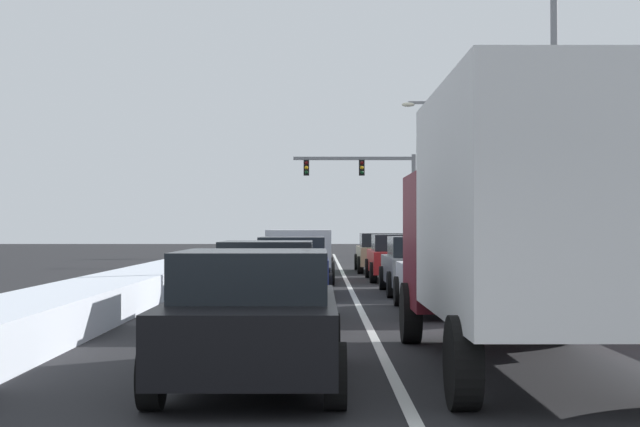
{
  "coord_description": "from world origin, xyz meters",
  "views": [
    {
      "loc": [
        -0.86,
        -4.64,
        1.78
      ],
      "look_at": [
        -0.82,
        43.78,
        2.42
      ],
      "focal_mm": 54.42,
      "sensor_mm": 36.0,
      "label": 1
    }
  ],
  "objects_px": {
    "sedan_red_right_lane_fourth": "(397,257)",
    "sedan_tan_right_lane_fifth": "(381,252)",
    "sedan_black_center_lane_nearest": "(253,317)",
    "sedan_navy_center_lane_third": "(292,266)",
    "suv_silver_center_lane_fourth": "(299,250)",
    "street_lamp_right_mid": "(442,164)",
    "sedan_charcoal_center_lane_second": "(267,282)",
    "sedan_gray_right_lane_third": "(420,265)",
    "sedan_green_center_lane_fifth": "(292,253)",
    "roadside_sign_right": "(580,166)",
    "sedan_white_right_lane_second": "(447,275)",
    "box_truck_right_lane_nearest": "(525,217)",
    "traffic_light_gantry": "(375,182)",
    "street_lamp_right_near": "(543,107)"
  },
  "relations": [
    {
      "from": "sedan_black_center_lane_nearest",
      "to": "street_lamp_right_near",
      "type": "bearing_deg",
      "value": 67.74
    },
    {
      "from": "sedan_gray_right_lane_third",
      "to": "suv_silver_center_lane_fourth",
      "type": "height_order",
      "value": "suv_silver_center_lane_fourth"
    },
    {
      "from": "sedan_black_center_lane_nearest",
      "to": "sedan_navy_center_lane_third",
      "type": "bearing_deg",
      "value": 89.85
    },
    {
      "from": "sedan_navy_center_lane_third",
      "to": "traffic_light_gantry",
      "type": "xyz_separation_m",
      "value": [
        4.14,
        34.62,
        3.73
      ]
    },
    {
      "from": "sedan_gray_right_lane_third",
      "to": "roadside_sign_right",
      "type": "height_order",
      "value": "roadside_sign_right"
    },
    {
      "from": "suv_silver_center_lane_fourth",
      "to": "sedan_tan_right_lane_fifth",
      "type": "bearing_deg",
      "value": 66.34
    },
    {
      "from": "sedan_charcoal_center_lane_second",
      "to": "sedan_red_right_lane_fourth",
      "type": "bearing_deg",
      "value": 75.93
    },
    {
      "from": "suv_silver_center_lane_fourth",
      "to": "street_lamp_right_near",
      "type": "relative_size",
      "value": 0.54
    },
    {
      "from": "street_lamp_right_near",
      "to": "traffic_light_gantry",
      "type": "bearing_deg",
      "value": 96.33
    },
    {
      "from": "sedan_tan_right_lane_fifth",
      "to": "sedan_charcoal_center_lane_second",
      "type": "distance_m",
      "value": 20.4
    },
    {
      "from": "sedan_gray_right_lane_third",
      "to": "sedan_green_center_lane_fifth",
      "type": "relative_size",
      "value": 1.0
    },
    {
      "from": "sedan_gray_right_lane_third",
      "to": "sedan_white_right_lane_second",
      "type": "bearing_deg",
      "value": -90.1
    },
    {
      "from": "box_truck_right_lane_nearest",
      "to": "street_lamp_right_near",
      "type": "bearing_deg",
      "value": 76.28
    },
    {
      "from": "sedan_charcoal_center_lane_second",
      "to": "sedan_white_right_lane_second",
      "type": "bearing_deg",
      "value": 32.43
    },
    {
      "from": "sedan_navy_center_lane_third",
      "to": "sedan_charcoal_center_lane_second",
      "type": "bearing_deg",
      "value": -92.11
    },
    {
      "from": "sedan_charcoal_center_lane_second",
      "to": "suv_silver_center_lane_fourth",
      "type": "xyz_separation_m",
      "value": [
        0.32,
        13.16,
        0.25
      ]
    },
    {
      "from": "box_truck_right_lane_nearest",
      "to": "suv_silver_center_lane_fourth",
      "type": "height_order",
      "value": "box_truck_right_lane_nearest"
    },
    {
      "from": "sedan_tan_right_lane_fifth",
      "to": "traffic_light_gantry",
      "type": "height_order",
      "value": "traffic_light_gantry"
    },
    {
      "from": "sedan_green_center_lane_fifth",
      "to": "roadside_sign_right",
      "type": "xyz_separation_m",
      "value": [
        10.68,
        -1.53,
        3.25
      ]
    },
    {
      "from": "sedan_black_center_lane_nearest",
      "to": "sedan_white_right_lane_second",
      "type": "bearing_deg",
      "value": 69.62
    },
    {
      "from": "sedan_red_right_lane_fourth",
      "to": "sedan_black_center_lane_nearest",
      "type": "distance_m",
      "value": 21.18
    },
    {
      "from": "sedan_red_right_lane_fourth",
      "to": "roadside_sign_right",
      "type": "xyz_separation_m",
      "value": [
        7.08,
        3.94,
        3.25
      ]
    },
    {
      "from": "box_truck_right_lane_nearest",
      "to": "suv_silver_center_lane_fourth",
      "type": "xyz_separation_m",
      "value": [
        -3.15,
        19.11,
        -0.88
      ]
    },
    {
      "from": "sedan_black_center_lane_nearest",
      "to": "traffic_light_gantry",
      "type": "relative_size",
      "value": 0.6
    },
    {
      "from": "sedan_black_center_lane_nearest",
      "to": "sedan_navy_center_lane_third",
      "type": "xyz_separation_m",
      "value": [
        0.04,
        13.82,
        0.0
      ]
    },
    {
      "from": "sedan_black_center_lane_nearest",
      "to": "box_truck_right_lane_nearest",
      "type": "bearing_deg",
      "value": 15.51
    },
    {
      "from": "sedan_black_center_lane_nearest",
      "to": "sedan_tan_right_lane_fifth",
      "type": "bearing_deg",
      "value": 83.34
    },
    {
      "from": "sedan_red_right_lane_fourth",
      "to": "sedan_tan_right_lane_fifth",
      "type": "xyz_separation_m",
      "value": [
        -0.15,
        6.06,
        0.0
      ]
    },
    {
      "from": "sedan_tan_right_lane_fifth",
      "to": "street_lamp_right_near",
      "type": "relative_size",
      "value": 0.49
    },
    {
      "from": "sedan_navy_center_lane_third",
      "to": "suv_silver_center_lane_fourth",
      "type": "height_order",
      "value": "suv_silver_center_lane_fourth"
    },
    {
      "from": "suv_silver_center_lane_fourth",
      "to": "street_lamp_right_mid",
      "type": "distance_m",
      "value": 21.83
    },
    {
      "from": "sedan_red_right_lane_fourth",
      "to": "sedan_navy_center_lane_third",
      "type": "relative_size",
      "value": 1.0
    },
    {
      "from": "sedan_tan_right_lane_fifth",
      "to": "roadside_sign_right",
      "type": "distance_m",
      "value": 8.21
    },
    {
      "from": "street_lamp_right_mid",
      "to": "sedan_charcoal_center_lane_second",
      "type": "bearing_deg",
      "value": -102.63
    },
    {
      "from": "sedan_white_right_lane_second",
      "to": "sedan_navy_center_lane_third",
      "type": "bearing_deg",
      "value": 125.82
    },
    {
      "from": "street_lamp_right_mid",
      "to": "roadside_sign_right",
      "type": "bearing_deg",
      "value": -78.52
    },
    {
      "from": "box_truck_right_lane_nearest",
      "to": "sedan_white_right_lane_second",
      "type": "relative_size",
      "value": 1.6
    },
    {
      "from": "sedan_black_center_lane_nearest",
      "to": "sedan_charcoal_center_lane_second",
      "type": "xyz_separation_m",
      "value": [
        -0.22,
        6.86,
        0.0
      ]
    },
    {
      "from": "suv_silver_center_lane_fourth",
      "to": "sedan_green_center_lane_fifth",
      "type": "relative_size",
      "value": 1.09
    },
    {
      "from": "sedan_red_right_lane_fourth",
      "to": "suv_silver_center_lane_fourth",
      "type": "bearing_deg",
      "value": -164.3
    },
    {
      "from": "sedan_black_center_lane_nearest",
      "to": "sedan_green_center_lane_fifth",
      "type": "height_order",
      "value": "same"
    },
    {
      "from": "sedan_gray_right_lane_third",
      "to": "sedan_charcoal_center_lane_second",
      "type": "relative_size",
      "value": 1.0
    },
    {
      "from": "traffic_light_gantry",
      "to": "street_lamp_right_near",
      "type": "height_order",
      "value": "street_lamp_right_near"
    },
    {
      "from": "sedan_navy_center_lane_third",
      "to": "street_lamp_right_mid",
      "type": "distance_m",
      "value": 27.72
    },
    {
      "from": "sedan_navy_center_lane_third",
      "to": "sedan_white_right_lane_second",
      "type": "bearing_deg",
      "value": -54.18
    },
    {
      "from": "suv_silver_center_lane_fourth",
      "to": "sedan_green_center_lane_fifth",
      "type": "bearing_deg",
      "value": 93.59
    },
    {
      "from": "sedan_tan_right_lane_fifth",
      "to": "suv_silver_center_lane_fourth",
      "type": "relative_size",
      "value": 0.92
    },
    {
      "from": "sedan_tan_right_lane_fifth",
      "to": "traffic_light_gantry",
      "type": "xyz_separation_m",
      "value": [
        1.03,
        21.47,
        3.73
      ]
    },
    {
      "from": "sedan_gray_right_lane_third",
      "to": "traffic_light_gantry",
      "type": "distance_m",
      "value": 33.94
    },
    {
      "from": "sedan_red_right_lane_fourth",
      "to": "traffic_light_gantry",
      "type": "distance_m",
      "value": 27.79
    }
  ]
}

